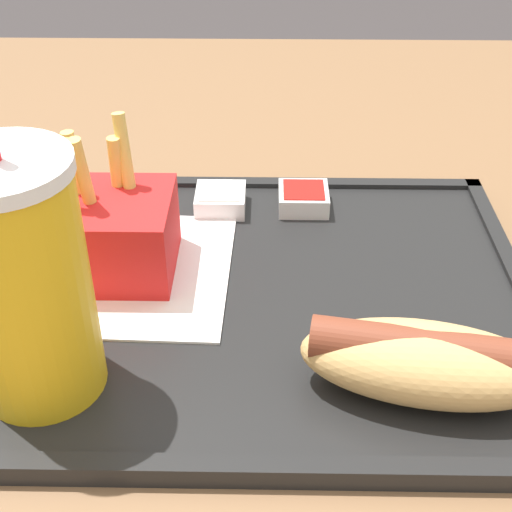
% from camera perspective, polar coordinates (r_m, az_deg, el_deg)
% --- Properties ---
extents(food_tray, '(0.38, 0.31, 0.01)m').
position_cam_1_polar(food_tray, '(0.50, 0.00, -3.24)').
color(food_tray, black).
rests_on(food_tray, dining_table).
extents(paper_napkin, '(0.18, 0.16, 0.00)m').
position_cam_1_polar(paper_napkin, '(0.53, -11.78, -1.11)').
color(paper_napkin, white).
rests_on(paper_napkin, food_tray).
extents(soda_cup, '(0.08, 0.08, 0.18)m').
position_cam_1_polar(soda_cup, '(0.40, -18.11, -1.99)').
color(soda_cup, gold).
rests_on(soda_cup, food_tray).
extents(hot_dog_far, '(0.15, 0.08, 0.04)m').
position_cam_1_polar(hot_dog_far, '(0.42, 13.42, -8.17)').
color(hot_dog_far, tan).
rests_on(hot_dog_far, food_tray).
extents(fries_carton, '(0.10, 0.08, 0.11)m').
position_cam_1_polar(fries_carton, '(0.51, -12.12, 1.86)').
color(fries_carton, red).
rests_on(fries_carton, food_tray).
extents(sauce_cup_mayo, '(0.04, 0.04, 0.02)m').
position_cam_1_polar(sauce_cup_mayo, '(0.59, -2.86, 4.56)').
color(sauce_cup_mayo, silver).
rests_on(sauce_cup_mayo, food_tray).
extents(sauce_cup_ketchup, '(0.04, 0.04, 0.02)m').
position_cam_1_polar(sauce_cup_ketchup, '(0.59, 3.82, 4.67)').
color(sauce_cup_ketchup, silver).
rests_on(sauce_cup_ketchup, food_tray).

